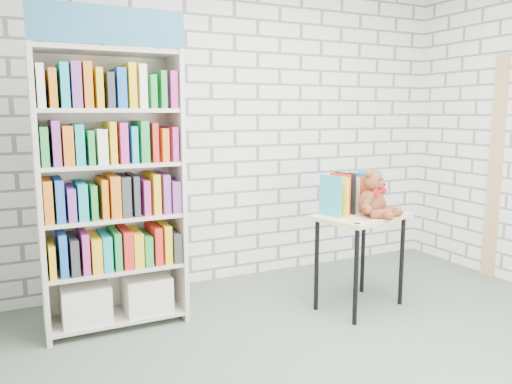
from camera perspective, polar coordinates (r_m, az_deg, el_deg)
name	(u,v)px	position (r m, az deg, el deg)	size (l,w,h in m)	color
ground	(366,370)	(3.34, 12.41, -19.23)	(4.50, 4.50, 0.00)	#4E5B4D
room_shell	(377,74)	(2.95, 13.62, 12.97)	(4.52, 4.02, 2.81)	silver
bookshelf	(112,189)	(3.73, -16.18, 0.33)	(1.00, 0.39, 2.25)	beige
display_table	(361,227)	(4.07, 11.91, -3.99)	(0.82, 0.67, 0.77)	#DBC383
table_books	(350,194)	(4.09, 10.72, -0.22)	(0.54, 0.35, 0.30)	teal
teddy_bear	(375,198)	(3.97, 13.41, -0.64)	(0.35, 0.33, 0.37)	brown
door_trim	(495,168)	(5.23, 25.69, 2.48)	(0.05, 0.12, 2.10)	tan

